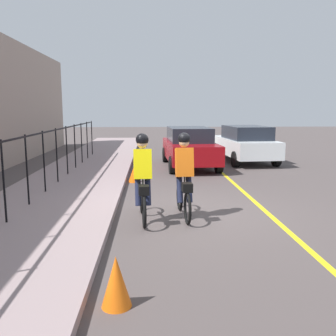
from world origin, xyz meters
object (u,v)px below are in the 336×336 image
(traffic_cone_near, at_px, (116,281))
(parked_sedan_rear, at_px, (189,146))
(cyclist_follow, at_px, (184,176))
(traffic_cone_far, at_px, (134,174))
(cyclist_lead, at_px, (143,178))
(patrol_sedan, at_px, (245,143))

(traffic_cone_near, bearing_deg, parked_sedan_rear, -10.67)
(parked_sedan_rear, relative_size, traffic_cone_near, 7.19)
(parked_sedan_rear, bearing_deg, traffic_cone_near, -13.12)
(cyclist_follow, height_order, traffic_cone_far, cyclist_follow)
(cyclist_lead, bearing_deg, cyclist_follow, -80.87)
(patrol_sedan, height_order, traffic_cone_near, patrol_sedan)
(parked_sedan_rear, height_order, traffic_cone_far, parked_sedan_rear)
(cyclist_lead, height_order, traffic_cone_near, cyclist_lead)
(traffic_cone_far, bearing_deg, cyclist_lead, -174.99)
(traffic_cone_near, bearing_deg, cyclist_lead, -4.34)
(cyclist_follow, height_order, patrol_sedan, cyclist_follow)
(parked_sedan_rear, distance_m, traffic_cone_near, 10.71)
(parked_sedan_rear, relative_size, traffic_cone_far, 8.83)
(cyclist_lead, height_order, patrol_sedan, cyclist_lead)
(cyclist_lead, relative_size, traffic_cone_far, 3.60)
(parked_sedan_rear, bearing_deg, patrol_sedan, 114.37)
(cyclist_follow, distance_m, parked_sedan_rear, 7.05)
(patrol_sedan, xyz_separation_m, traffic_cone_near, (-11.82, 4.58, -0.51))
(cyclist_lead, distance_m, cyclist_follow, 0.89)
(traffic_cone_near, xyz_separation_m, traffic_cone_far, (7.48, 0.11, -0.06))
(traffic_cone_far, bearing_deg, patrol_sedan, -47.20)
(parked_sedan_rear, bearing_deg, cyclist_lead, -15.95)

